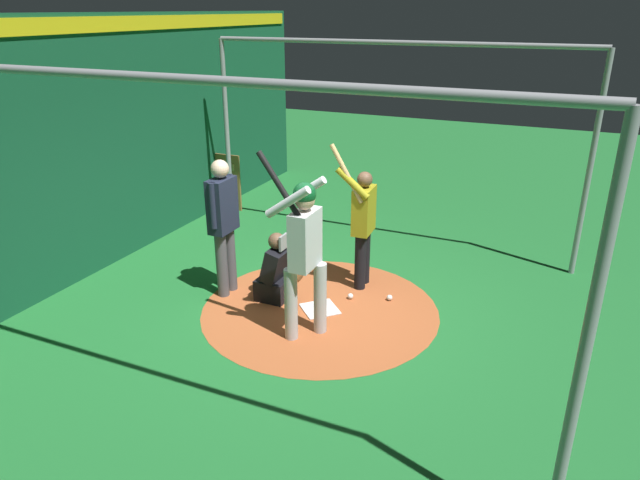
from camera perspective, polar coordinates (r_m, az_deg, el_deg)
The scene contains 12 objects.
ground_plane at distance 7.28m, azimuth 0.00°, elevation -6.94°, with size 27.45×27.45×0.00m, color #1E6B2D.
dirt_circle at distance 7.28m, azimuth 0.00°, elevation -6.92°, with size 2.98×2.98×0.01m, color #AD562D.
home_plate at distance 7.28m, azimuth 0.00°, elevation -6.86°, with size 0.42×0.42×0.01m, color white.
batter at distance 6.27m, azimuth -1.60°, elevation -0.51°, with size 0.68×0.49×2.17m.
catcher at distance 7.41m, azimuth -4.32°, elevation -3.35°, with size 0.58×0.40×0.92m.
umpire at distance 7.41m, azimuth -9.61°, elevation 1.97°, with size 0.23×0.49×1.81m.
visitor at distance 7.55m, azimuth 4.28°, elevation 1.83°, with size 0.54×0.51×1.98m.
back_wall at distance 8.61m, azimuth -22.03°, elevation 8.57°, with size 0.23×11.45×3.48m.
cage_frame at distance 6.51m, azimuth 0.00°, elevation 10.07°, with size 5.79×5.03×3.11m.
bat_rack at distance 10.92m, azimuth -9.47°, elevation 5.62°, with size 0.70×0.20×1.05m.
baseball_0 at distance 7.53m, azimuth 6.94°, elevation -5.71°, with size 0.07×0.07×0.07m, color white.
baseball_1 at distance 7.52m, azimuth 3.05°, elevation -5.60°, with size 0.07×0.07×0.07m, color white.
Camera 1 is at (2.60, -5.81, 3.53)m, focal length 32.16 mm.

